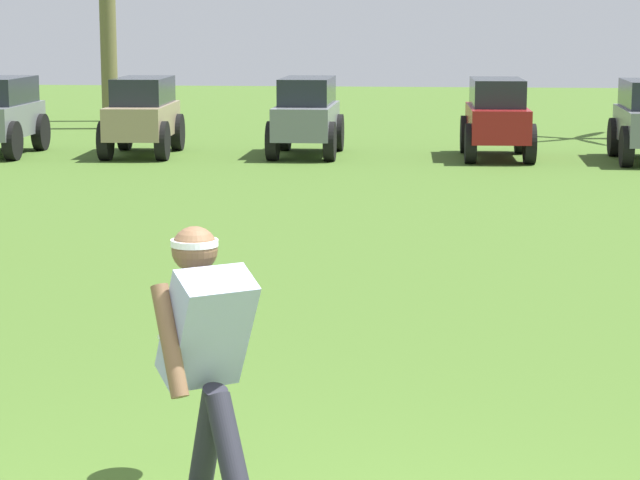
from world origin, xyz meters
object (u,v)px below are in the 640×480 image
at_px(parked_car_slot_c, 307,114).
at_px(parked_car_slot_d, 497,116).
at_px(frisbee_thrower, 208,365).
at_px(parked_car_slot_a, 0,113).
at_px(parked_car_slot_b, 143,113).
at_px(frisbee_in_flight, 185,335).

relative_size(parked_car_slot_c, parked_car_slot_d, 0.99).
xyz_separation_m(frisbee_thrower, parked_car_slot_a, (-6.78, 15.69, -0.07)).
bearing_deg(parked_car_slot_b, parked_car_slot_d, 1.51).
xyz_separation_m(parked_car_slot_b, parked_car_slot_c, (2.84, 0.24, 0.00)).
xyz_separation_m(frisbee_in_flight, parked_car_slot_a, (-6.53, 14.98, -0.02)).
xyz_separation_m(parked_car_slot_c, parked_car_slot_d, (3.26, -0.08, 0.00)).
relative_size(frisbee_thrower, frisbee_in_flight, 3.90).
distance_m(frisbee_thrower, parked_car_slot_b, 16.50).
bearing_deg(parked_car_slot_c, parked_car_slot_a, -174.79).
bearing_deg(parked_car_slot_c, frisbee_in_flight, -85.54).
bearing_deg(parked_car_slot_d, frisbee_in_flight, -97.62).
height_order(frisbee_thrower, parked_car_slot_d, frisbee_thrower).
relative_size(frisbee_thrower, parked_car_slot_b, 0.57).
distance_m(parked_car_slot_a, parked_car_slot_c, 5.34).
distance_m(parked_car_slot_a, parked_car_slot_b, 2.49).
bearing_deg(frisbee_thrower, frisbee_in_flight, 110.21).
height_order(parked_car_slot_a, parked_car_slot_c, same).
height_order(parked_car_slot_c, parked_car_slot_d, same).
bearing_deg(frisbee_thrower, parked_car_slot_c, 95.17).
bearing_deg(parked_car_slot_a, parked_car_slot_c, 5.21).
relative_size(parked_car_slot_a, parked_car_slot_b, 0.99).
bearing_deg(frisbee_in_flight, parked_car_slot_b, 104.89).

